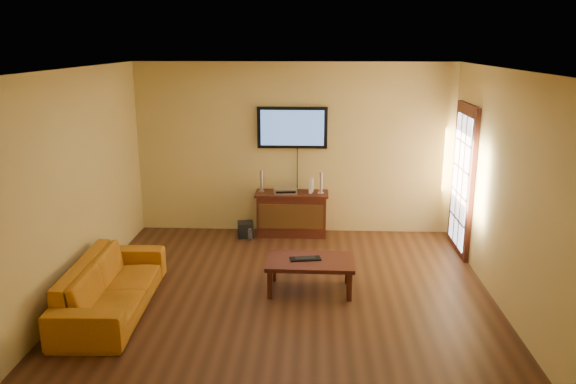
# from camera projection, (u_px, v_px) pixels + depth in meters

# --- Properties ---
(ground_plane) EXTENTS (5.00, 5.00, 0.00)m
(ground_plane) POSITION_uv_depth(u_px,v_px,m) (286.00, 296.00, 6.81)
(ground_plane) COLOR #351D0E
(ground_plane) RESTS_ON ground
(room_walls) EXTENTS (5.00, 5.00, 5.00)m
(room_walls) POSITION_uv_depth(u_px,v_px,m) (288.00, 150.00, 6.97)
(room_walls) COLOR #D4B967
(room_walls) RESTS_ON ground
(french_door) EXTENTS (0.07, 1.02, 2.22)m
(french_door) POSITION_uv_depth(u_px,v_px,m) (462.00, 181.00, 8.06)
(french_door) COLOR #35130C
(french_door) RESTS_ON ground
(media_console) EXTENTS (1.15, 0.44, 0.70)m
(media_console) POSITION_uv_depth(u_px,v_px,m) (292.00, 213.00, 8.91)
(media_console) COLOR #35130C
(media_console) RESTS_ON ground
(television) EXTENTS (1.09, 0.08, 0.65)m
(television) POSITION_uv_depth(u_px,v_px,m) (292.00, 128.00, 8.73)
(television) COLOR black
(television) RESTS_ON ground
(coffee_table) EXTENTS (1.07, 0.65, 0.41)m
(coffee_table) POSITION_uv_depth(u_px,v_px,m) (310.00, 264.00, 6.89)
(coffee_table) COLOR #35130C
(coffee_table) RESTS_ON ground
(sofa) EXTENTS (0.67, 2.05, 0.79)m
(sofa) POSITION_uv_depth(u_px,v_px,m) (111.00, 277.00, 6.38)
(sofa) COLOR #AF6913
(sofa) RESTS_ON ground
(speaker_left) EXTENTS (0.09, 0.09, 0.34)m
(speaker_left) POSITION_uv_depth(u_px,v_px,m) (261.00, 182.00, 8.84)
(speaker_left) COLOR silver
(speaker_left) RESTS_ON media_console
(speaker_right) EXTENTS (0.09, 0.09, 0.33)m
(speaker_right) POSITION_uv_depth(u_px,v_px,m) (321.00, 184.00, 8.74)
(speaker_right) COLOR silver
(speaker_right) RESTS_ON media_console
(av_receiver) EXTENTS (0.38, 0.29, 0.08)m
(av_receiver) POSITION_uv_depth(u_px,v_px,m) (285.00, 190.00, 8.80)
(av_receiver) COLOR silver
(av_receiver) RESTS_ON media_console
(game_console) EXTENTS (0.08, 0.17, 0.22)m
(game_console) POSITION_uv_depth(u_px,v_px,m) (311.00, 186.00, 8.80)
(game_console) COLOR white
(game_console) RESTS_ON media_console
(subwoofer) EXTENTS (0.28, 0.28, 0.24)m
(subwoofer) POSITION_uv_depth(u_px,v_px,m) (246.00, 229.00, 8.87)
(subwoofer) COLOR black
(subwoofer) RESTS_ON ground
(bottle) EXTENTS (0.07, 0.07, 0.20)m
(bottle) POSITION_uv_depth(u_px,v_px,m) (250.00, 235.00, 8.70)
(bottle) COLOR white
(bottle) RESTS_ON ground
(keyboard) EXTENTS (0.40, 0.21, 0.02)m
(keyboard) POSITION_uv_depth(u_px,v_px,m) (305.00, 259.00, 6.88)
(keyboard) COLOR black
(keyboard) RESTS_ON coffee_table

